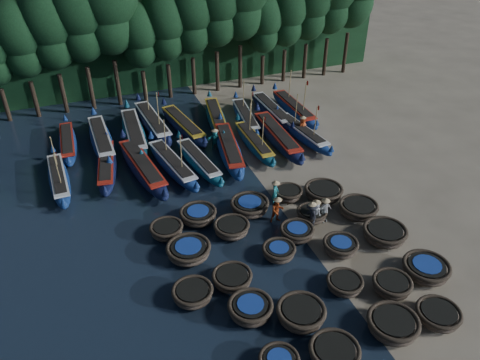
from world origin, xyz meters
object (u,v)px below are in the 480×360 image
object	(u,v)px
fisherman_0	(316,211)
fisherman_1	(275,192)
coracle_7	(345,284)
fisherman_6	(302,126)
coracle_5	(250,309)
long_boat_6	(254,142)
long_boat_10	(102,140)
long_boat_2	(143,167)
coracle_2	(334,353)
coracle_10	(193,293)
long_boat_8	(302,133)
coracle_11	(232,278)
fisherman_3	(311,215)
long_boat_16	(272,111)
long_boat_17	(294,108)
coracle_12	(279,251)
coracle_6	(301,313)
coracle_15	(189,250)
coracle_24	(324,192)
fisherman_2	(277,209)
coracle_13	(340,246)
coracle_20	(167,230)
long_boat_15	(245,117)
long_boat_5	(229,149)
long_boat_0	(59,179)
long_boat_11	(134,133)
coracle_4	(438,315)
coracle_18	(312,214)
long_boat_4	(199,161)
long_boat_9	(68,143)
coracle_14	(385,233)
fisherman_5	(215,138)
long_boat_13	(183,125)
coracle_16	(232,228)
long_boat_3	(172,164)
long_boat_7	(277,136)
coracle_9	(426,269)
fisherman_4	(325,210)
coracle_17	(297,232)
coracle_8	(392,285)
long_boat_14	(216,117)
coracle_22	(250,206)
long_boat_1	(107,166)
coracle_21	(198,215)

from	to	relation	value
fisherman_0	fisherman_1	xyz separation A→B (m)	(-1.42, 2.58, 0.07)
coracle_7	fisherman_6	size ratio (longest dim) A/B	1.18
fisherman_1	coracle_5	bearing A→B (deg)	-167.87
long_boat_6	long_boat_10	bearing A→B (deg)	158.53
long_boat_2	coracle_2	bearing A→B (deg)	-82.76
coracle_7	coracle_10	xyz separation A→B (m)	(-7.21, 2.04, 0.02)
long_boat_8	fisherman_6	xyz separation A→B (m)	(0.21, 0.39, 0.37)
coracle_11	fisherman_3	xyz separation A→B (m)	(5.82, 2.65, 0.50)
long_boat_6	long_boat_16	size ratio (longest dim) A/B	0.91
coracle_10	long_boat_17	xyz separation A→B (m)	(13.90, 17.09, 0.15)
coracle_12	fisherman_3	size ratio (longest dim) A/B	1.15
coracle_6	coracle_15	distance (m)	7.03
coracle_24	fisherman_2	distance (m)	3.96
coracle_12	long_boat_17	xyz separation A→B (m)	(8.75, 15.84, 0.14)
coracle_13	coracle_20	bearing A→B (deg)	150.69
coracle_12	long_boat_15	distance (m)	16.41
long_boat_5	long_boat_0	bearing A→B (deg)	-171.71
coracle_2	long_boat_6	xyz separation A→B (m)	(3.79, 18.19, 0.08)
long_boat_11	fisherman_2	distance (m)	14.56
coracle_4	coracle_18	world-z (taller)	coracle_4
long_boat_4	long_boat_9	distance (m)	10.38
coracle_14	long_boat_2	world-z (taller)	long_boat_2
coracle_6	coracle_11	world-z (taller)	coracle_6
coracle_20	fisherman_5	xyz separation A→B (m)	(5.82, 8.78, 0.37)
long_boat_11	long_boat_13	bearing A→B (deg)	3.48
coracle_16	long_boat_3	xyz separation A→B (m)	(-1.48, 7.92, 0.10)
long_boat_9	long_boat_3	bearing A→B (deg)	-40.43
long_boat_7	coracle_10	bearing A→B (deg)	-127.06
coracle_15	long_boat_0	world-z (taller)	long_boat_0
coracle_13	long_boat_0	bearing A→B (deg)	138.33
coracle_9	fisherman_6	world-z (taller)	fisherman_6
long_boat_6	fisherman_4	xyz separation A→B (m)	(0.51, -9.69, 0.34)
coracle_20	long_boat_6	bearing A→B (deg)	41.95
coracle_11	coracle_17	world-z (taller)	coracle_17
coracle_10	long_boat_5	bearing A→B (deg)	62.99
coracle_6	coracle_17	bearing A→B (deg)	65.02
coracle_8	long_boat_14	xyz separation A→B (m)	(-2.17, 20.80, 0.11)
coracle_16	fisherman_6	size ratio (longest dim) A/B	1.11
coracle_22	fisherman_0	xyz separation A→B (m)	(3.23, -2.31, 0.36)
long_boat_15	fisherman_4	distance (m)	13.95
coracle_20	coracle_22	bearing A→B (deg)	4.02
long_boat_1	long_boat_13	world-z (taller)	long_boat_13
coracle_18	coracle_21	size ratio (longest dim) A/B	0.90
long_boat_4	long_boat_7	size ratio (longest dim) A/B	0.82
long_boat_15	coracle_18	bearing A→B (deg)	-86.86
fisherman_6	long_boat_15	bearing A→B (deg)	99.23
coracle_21	long_boat_14	distance (m)	13.04
coracle_24	long_boat_8	size ratio (longest dim) A/B	0.34
coracle_14	coracle_24	size ratio (longest dim) A/B	1.10
fisherman_5	coracle_17	bearing A→B (deg)	-75.94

